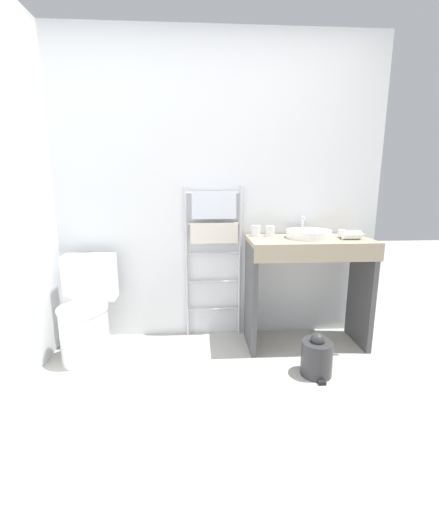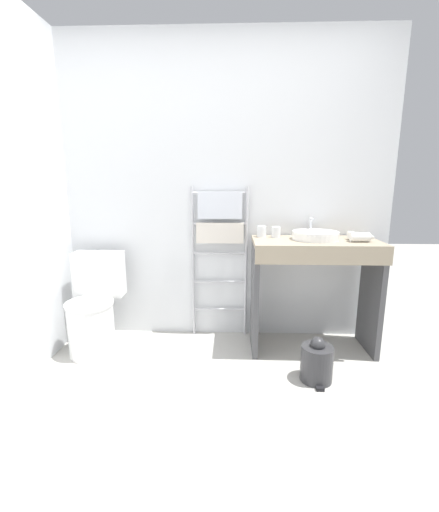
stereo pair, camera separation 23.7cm
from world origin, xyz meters
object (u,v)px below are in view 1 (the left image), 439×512
sink_basin (309,234)px  cup_near_wall (256,231)px  towel_radiator (213,232)px  cup_near_edge (270,231)px  trash_bin (317,357)px  hair_dryer (351,235)px  toilet (87,315)px

sink_basin → cup_near_wall: 0.42m
towel_radiator → cup_near_edge: 0.46m
cup_near_edge → trash_bin: cup_near_edge is taller
cup_near_wall → cup_near_edge: 0.11m
cup_near_wall → cup_near_edge: size_ratio=1.03×
towel_radiator → hair_dryer: size_ratio=7.11×
cup_near_wall → trash_bin: cup_near_wall is taller
towel_radiator → cup_near_edge: (0.45, -0.10, 0.01)m
sink_basin → cup_near_wall: cup_near_wall is taller
cup_near_edge → hair_dryer: bearing=-15.6°
towel_radiator → sink_basin: size_ratio=3.67×
toilet → cup_near_wall: (1.32, 0.22, 0.60)m
toilet → cup_near_edge: cup_near_edge is taller
toilet → trash_bin: 1.72m
sink_basin → trash_bin: size_ratio=1.12×
cup_near_edge → trash_bin: 1.01m
toilet → towel_radiator: bearing=16.6°
toilet → towel_radiator: (0.98, 0.29, 0.59)m
toilet → sink_basin: sink_basin is taller
toilet → sink_basin: 1.83m
towel_radiator → trash_bin: bearing=-44.8°
towel_radiator → cup_near_wall: bearing=-12.1°
sink_basin → cup_near_edge: size_ratio=4.12×
towel_radiator → hair_dryer: towel_radiator is taller
towel_radiator → cup_near_edge: towel_radiator is taller
cup_near_wall → toilet: bearing=-170.5°
toilet → hair_dryer: hair_dryer is taller
cup_near_wall → sink_basin: bearing=-15.7°
sink_basin → trash_bin: bearing=-96.9°
cup_near_edge → hair_dryer: cup_near_edge is taller
cup_near_edge → cup_near_wall: bearing=168.5°
towel_radiator → sink_basin: towel_radiator is taller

